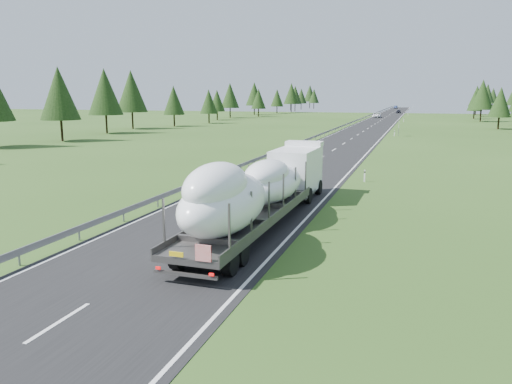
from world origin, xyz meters
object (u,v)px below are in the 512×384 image
(highway_sign, at_px, (399,126))
(distant_car_blue, at_px, (396,107))
(boat_truck, at_px, (261,186))
(distant_van, at_px, (377,115))
(distant_car_dark, at_px, (399,111))

(highway_sign, bearing_deg, distant_car_blue, 92.79)
(boat_truck, relative_size, distant_van, 3.70)
(highway_sign, bearing_deg, boat_truck, -93.95)
(distant_van, bearing_deg, distant_car_blue, 89.48)
(distant_car_dark, height_order, distant_car_blue, distant_car_blue)
(boat_truck, height_order, distant_car_dark, boat_truck)
(distant_van, xyz_separation_m, distant_car_dark, (5.04, 43.39, -0.04))
(distant_van, height_order, distant_car_dark, distant_van)
(boat_truck, distance_m, distant_car_blue, 257.30)
(distant_car_dark, bearing_deg, boat_truck, -89.76)
(distant_van, distance_m, distant_car_dark, 43.69)
(boat_truck, bearing_deg, highway_sign, 86.05)
(highway_sign, distance_m, distant_van, 75.36)
(distant_car_dark, distance_m, distant_car_blue, 72.61)
(distant_van, bearing_deg, boat_truck, -88.09)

